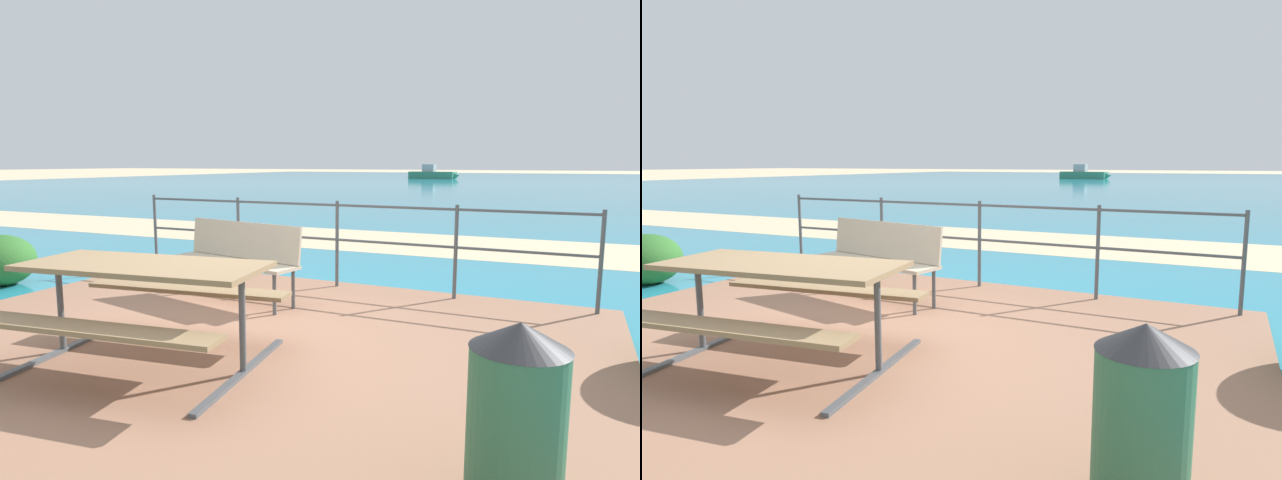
% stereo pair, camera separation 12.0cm
% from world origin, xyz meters
% --- Properties ---
extents(ground_plane, '(240.00, 240.00, 0.00)m').
position_xyz_m(ground_plane, '(0.00, 0.00, 0.00)').
color(ground_plane, beige).
extents(patio_paving, '(6.40, 5.20, 0.06)m').
position_xyz_m(patio_paving, '(0.00, 0.00, 0.03)').
color(patio_paving, '#996B51').
rests_on(patio_paving, ground).
extents(sea_water, '(90.00, 90.00, 0.01)m').
position_xyz_m(sea_water, '(0.00, 40.00, 0.01)').
color(sea_water, teal).
rests_on(sea_water, ground).
extents(beach_strip, '(54.05, 4.09, 0.01)m').
position_xyz_m(beach_strip, '(0.00, 6.73, 0.01)').
color(beach_strip, beige).
rests_on(beach_strip, ground).
extents(picnic_table, '(2.06, 1.72, 0.79)m').
position_xyz_m(picnic_table, '(-0.29, -0.68, 0.67)').
color(picnic_table, '#8C704C').
rests_on(picnic_table, patio_paving).
extents(park_bench, '(1.70, 0.73, 0.89)m').
position_xyz_m(park_bench, '(-0.75, 1.27, 0.60)').
color(park_bench, '#BCAD93').
rests_on(park_bench, patio_paving).
extents(railing_fence, '(5.94, 0.04, 1.08)m').
position_xyz_m(railing_fence, '(0.00, 2.36, 0.75)').
color(railing_fence, '#4C5156').
rests_on(railing_fence, patio_paving).
extents(trash_bin, '(0.44, 0.44, 0.86)m').
position_xyz_m(trash_bin, '(2.48, -1.33, 0.49)').
color(trash_bin, '#386B47').
rests_on(trash_bin, patio_paving).
extents(shrub_left, '(0.86, 0.86, 0.67)m').
position_xyz_m(shrub_left, '(-4.13, 0.75, 0.34)').
color(shrub_left, '#2D6628').
rests_on(shrub_left, ground).
extents(boat_near, '(5.24, 1.94, 1.46)m').
position_xyz_m(boat_near, '(-10.39, 50.65, 0.47)').
color(boat_near, '#338466').
rests_on(boat_near, sea_water).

